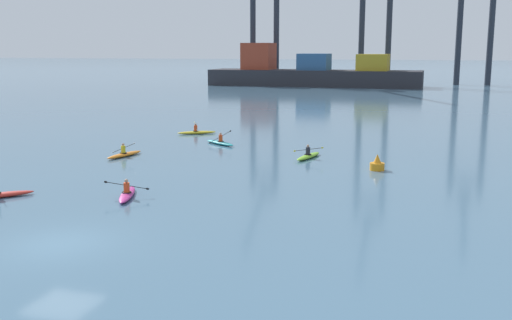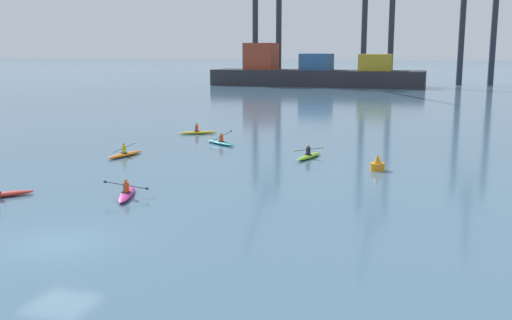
# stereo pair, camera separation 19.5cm
# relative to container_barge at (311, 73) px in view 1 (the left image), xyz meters

# --- Properties ---
(ground_plane) EXTENTS (800.00, 800.00, 0.00)m
(ground_plane) POSITION_rel_container_barge_xyz_m (11.47, -99.77, -2.57)
(ground_plane) COLOR #476B84
(container_barge) EXTENTS (42.18, 8.96, 8.53)m
(container_barge) POSITION_rel_container_barge_xyz_m (0.00, 0.00, 0.00)
(container_barge) COLOR #28282D
(container_barge) RESTS_ON ground
(gantry_crane_west) EXTENTS (6.43, 19.46, 33.94)m
(gantry_crane_west) POSITION_rel_container_barge_xyz_m (-11.63, 5.50, 13.98)
(gantry_crane_west) COLOR #232833
(gantry_crane_west) RESTS_ON ground
(gantry_crane_east_mid) EXTENTS (7.28, 17.69, 33.81)m
(gantry_crane_east_mid) POSITION_rel_container_barge_xyz_m (31.00, 12.13, 13.81)
(gantry_crane_east_mid) COLOR #232833
(gantry_crane_east_mid) RESTS_ON ground
(channel_buoy) EXTENTS (0.90, 0.90, 1.00)m
(channel_buoy) POSITION_rel_container_barge_xyz_m (21.60, -81.84, -2.21)
(channel_buoy) COLOR orange
(channel_buoy) RESTS_ON ground
(kayak_teal) EXTENTS (3.15, 2.40, 1.06)m
(kayak_teal) POSITION_rel_container_barge_xyz_m (8.84, -75.37, -2.40)
(kayak_teal) COLOR teal
(kayak_teal) RESTS_ON ground
(kayak_lime) EXTENTS (2.22, 3.45, 0.95)m
(kayak_lime) POSITION_rel_container_barge_xyz_m (16.69, -79.08, -2.40)
(kayak_lime) COLOR #7ABC2D
(kayak_lime) RESTS_ON ground
(kayak_magenta) EXTENTS (2.14, 3.40, 0.95)m
(kayak_magenta) POSITION_rel_container_barge_xyz_m (10.28, -92.45, -2.40)
(kayak_magenta) COLOR #C13384
(kayak_magenta) RESTS_ON ground
(kayak_orange) EXTENTS (2.12, 3.45, 1.09)m
(kayak_orange) POSITION_rel_container_barge_xyz_m (4.35, -82.26, -2.40)
(kayak_orange) COLOR orange
(kayak_orange) RESTS_ON ground
(kayak_yellow) EXTENTS (3.21, 2.30, 0.98)m
(kayak_yellow) POSITION_rel_container_barge_xyz_m (4.81, -70.46, -2.40)
(kayak_yellow) COLOR yellow
(kayak_yellow) RESTS_ON ground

